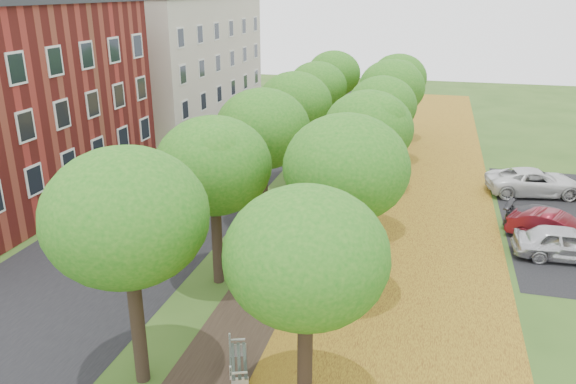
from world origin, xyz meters
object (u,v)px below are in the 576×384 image
Objects in this scene: bench at (237,361)px; car_grey at (553,222)px; car_white at (535,182)px; car_silver at (566,243)px; car_red at (556,229)px.

bench is 16.85m from car_grey.
car_white is (10.65, 18.62, 0.29)m from bench.
car_grey is at bearing -0.05° from car_silver.
bench is 0.44× the size of car_red.
car_silver is at bearing -66.83° from bench.
car_silver is 1.03× the size of car_red.
car_white reaches higher than bench.
car_silver is 1.00× the size of car_grey.
car_red is 6.47m from car_white.
bench is 0.43× the size of car_grey.
bench is 21.46m from car_white.
car_silver reaches higher than car_red.
car_white reaches higher than car_red.
car_red is 0.90m from car_grey.
car_silver is at bearing -160.37° from car_grey.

